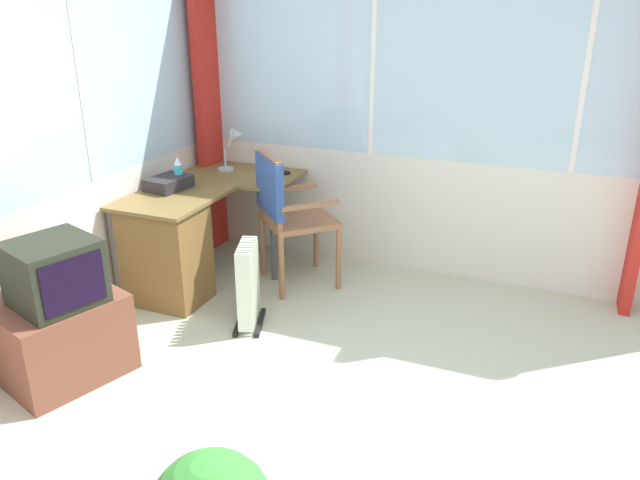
{
  "coord_description": "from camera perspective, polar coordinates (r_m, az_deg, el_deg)",
  "views": [
    {
      "loc": [
        -2.36,
        -0.69,
        2.06
      ],
      "look_at": [
        0.92,
        0.65,
        0.64
      ],
      "focal_mm": 35.0,
      "sensor_mm": 36.0,
      "label": 1
    }
  ],
  "objects": [
    {
      "name": "tv_remote",
      "position": [
        4.93,
        -3.52,
        6.25
      ],
      "size": [
        0.1,
        0.16,
        0.02
      ],
      "primitive_type": "cube",
      "rotation": [
        0.0,
        0.0,
        -0.38
      ],
      "color": "black",
      "rests_on": "desk"
    },
    {
      "name": "desk_lamp",
      "position": [
        5.06,
        -7.79,
        8.81
      ],
      "size": [
        0.22,
        0.19,
        0.33
      ],
      "color": "#B2B7BC",
      "rests_on": "desk"
    },
    {
      "name": "tv_on_stand",
      "position": [
        3.75,
        -22.49,
        -6.77
      ],
      "size": [
        0.75,
        0.62,
        0.83
      ],
      "color": "brown",
      "rests_on": "ground"
    },
    {
      "name": "space_heater",
      "position": [
        4.09,
        -6.54,
        -3.96
      ],
      "size": [
        0.41,
        0.28,
        0.57
      ],
      "color": "silver",
      "rests_on": "ground"
    },
    {
      "name": "east_window_panel",
      "position": [
        4.6,
        13.67,
        12.51
      ],
      "size": [
        0.07,
        4.31,
        2.73
      ],
      "color": "silver",
      "rests_on": "ground"
    },
    {
      "name": "spray_bottle",
      "position": [
        4.68,
        -12.82,
        6.07
      ],
      "size": [
        0.06,
        0.06,
        0.22
      ],
      "color": "#3ABECC",
      "rests_on": "desk"
    },
    {
      "name": "ground",
      "position": [
        3.22,
        4.81,
        -18.62
      ],
      "size": [
        5.21,
        5.31,
        0.06
      ],
      "primitive_type": "cube",
      "color": "beige"
    },
    {
      "name": "wooden_armchair",
      "position": [
        4.48,
        -3.46,
        3.33
      ],
      "size": [
        0.68,
        0.68,
        1.0
      ],
      "color": "#9D6847",
      "rests_on": "ground"
    },
    {
      "name": "curtain_corner",
      "position": [
        5.21,
        -10.12,
        13.29
      ],
      "size": [
        0.33,
        0.09,
        2.63
      ],
      "primitive_type": "cube",
      "rotation": [
        0.0,
        0.0,
        -0.06
      ],
      "color": "red",
      "rests_on": "ground"
    },
    {
      "name": "desk",
      "position": [
        4.51,
        -13.47,
        -0.41
      ],
      "size": [
        1.39,
        0.9,
        0.73
      ],
      "color": "brown",
      "rests_on": "ground"
    },
    {
      "name": "paper_tray",
      "position": [
        4.63,
        -13.68,
        5.08
      ],
      "size": [
        0.33,
        0.27,
        0.09
      ],
      "primitive_type": "cube",
      "rotation": [
        0.0,
        0.0,
        -0.16
      ],
      "color": "#2A2629",
      "rests_on": "desk"
    }
  ]
}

